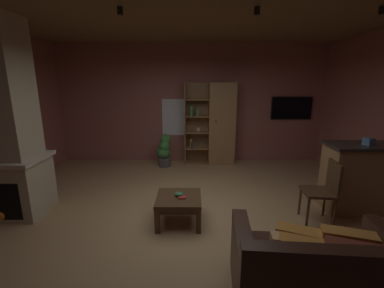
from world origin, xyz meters
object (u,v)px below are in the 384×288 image
(stone_fireplace, at_px, (6,131))
(wall_mounted_tv, at_px, (293,108))
(table_book_0, at_px, (183,197))
(kitchen_bar_counter, at_px, (372,178))
(tissue_box, at_px, (370,142))
(table_book_1, at_px, (180,194))
(leather_couch, at_px, (320,276))
(coffee_table, at_px, (180,202))
(dining_chair, at_px, (326,188))
(bookshelf_cabinet, at_px, (219,124))
(potted_floor_plant, at_px, (165,150))

(stone_fireplace, relative_size, wall_mounted_tv, 2.90)
(table_book_0, bearing_deg, kitchen_bar_counter, 8.53)
(tissue_box, bearing_deg, table_book_1, -173.30)
(leather_couch, relative_size, wall_mounted_tv, 1.58)
(coffee_table, height_order, dining_chair, dining_chair)
(bookshelf_cabinet, distance_m, table_book_0, 3.04)
(leather_couch, height_order, coffee_table, leather_couch)
(stone_fireplace, relative_size, potted_floor_plant, 3.69)
(dining_chair, bearing_deg, table_book_1, -179.95)
(stone_fireplace, bearing_deg, tissue_box, 0.67)
(tissue_box, bearing_deg, leather_couch, -129.90)
(coffee_table, xyz_separation_m, table_book_1, (0.00, 0.02, 0.12))
(tissue_box, relative_size, leather_couch, 0.08)
(wall_mounted_tv, bearing_deg, leather_couch, -106.52)
(potted_floor_plant, distance_m, wall_mounted_tv, 3.32)
(tissue_box, relative_size, table_book_1, 1.14)
(bookshelf_cabinet, height_order, coffee_table, bookshelf_cabinet)
(stone_fireplace, relative_size, dining_chair, 3.15)
(stone_fireplace, distance_m, tissue_box, 5.41)
(table_book_0, bearing_deg, leather_couch, -47.70)
(kitchen_bar_counter, relative_size, wall_mounted_tv, 1.43)
(stone_fireplace, height_order, wall_mounted_tv, stone_fireplace)
(stone_fireplace, relative_size, leather_couch, 1.83)
(leather_couch, height_order, wall_mounted_tv, wall_mounted_tv)
(bookshelf_cabinet, height_order, kitchen_bar_counter, bookshelf_cabinet)
(bookshelf_cabinet, bearing_deg, potted_floor_plant, -168.28)
(bookshelf_cabinet, distance_m, dining_chair, 3.12)
(table_book_1, bearing_deg, potted_floor_plant, 100.61)
(table_book_1, bearing_deg, dining_chair, 0.05)
(table_book_1, bearing_deg, tissue_box, 6.70)
(dining_chair, distance_m, potted_floor_plant, 3.62)
(kitchen_bar_counter, bearing_deg, bookshelf_cabinet, 131.65)
(tissue_box, xyz_separation_m, dining_chair, (-0.75, -0.33, -0.61))
(bookshelf_cabinet, bearing_deg, table_book_1, -106.33)
(leather_couch, bearing_deg, kitchen_bar_counter, 48.05)
(coffee_table, distance_m, wall_mounted_tv, 4.19)
(kitchen_bar_counter, distance_m, potted_floor_plant, 4.10)
(tissue_box, xyz_separation_m, potted_floor_plant, (-3.32, 2.22, -0.74))
(tissue_box, relative_size, table_book_0, 1.13)
(coffee_table, bearing_deg, potted_floor_plant, 100.46)
(leather_couch, bearing_deg, tissue_box, 50.10)
(kitchen_bar_counter, height_order, coffee_table, kitchen_bar_counter)
(wall_mounted_tv, bearing_deg, dining_chair, -100.75)
(coffee_table, relative_size, table_book_0, 6.03)
(bookshelf_cabinet, height_order, table_book_1, bookshelf_cabinet)
(tissue_box, xyz_separation_m, table_book_0, (-2.80, -0.40, -0.72))
(kitchen_bar_counter, relative_size, tissue_box, 11.90)
(leather_couch, distance_m, table_book_1, 1.99)
(leather_couch, bearing_deg, table_book_0, 132.30)
(table_book_1, bearing_deg, coffee_table, -97.24)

